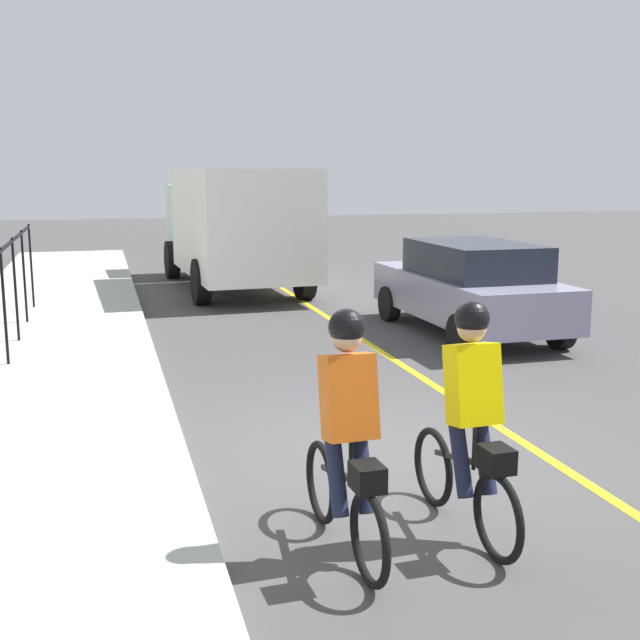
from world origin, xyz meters
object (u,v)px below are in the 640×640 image
(cyclist_follow, at_px, (347,436))
(box_truck_background, at_px, (234,223))
(patrol_sedan, at_px, (470,286))
(cyclist_lead, at_px, (470,421))

(cyclist_follow, xyz_separation_m, box_truck_background, (13.25, -1.38, 0.64))
(cyclist_follow, xyz_separation_m, patrol_sedan, (7.11, -4.38, -0.09))
(cyclist_lead, distance_m, cyclist_follow, 0.99)
(cyclist_follow, bearing_deg, box_truck_background, -8.70)
(cyclist_lead, xyz_separation_m, cyclist_follow, (-0.08, 0.99, 0.00))
(cyclist_lead, height_order, patrol_sedan, cyclist_lead)
(box_truck_background, bearing_deg, cyclist_follow, 171.32)
(cyclist_follow, relative_size, patrol_sedan, 0.41)
(cyclist_lead, xyz_separation_m, patrol_sedan, (7.04, -3.39, -0.09))
(patrol_sedan, bearing_deg, box_truck_background, 25.03)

